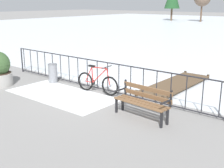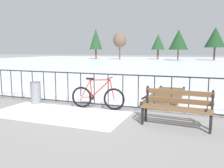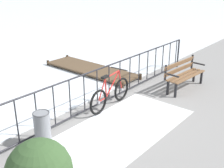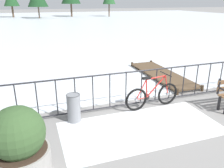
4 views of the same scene
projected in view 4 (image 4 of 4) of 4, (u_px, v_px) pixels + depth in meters
name	position (u px, v px, depth m)	size (l,w,h in m)	color
ground_plane	(140.00, 105.00, 6.85)	(160.00, 160.00, 0.00)	gray
frozen_pond	(50.00, 22.00, 32.02)	(80.00, 56.00, 0.03)	silver
snow_patch	(141.00, 128.00, 5.61)	(3.87, 1.84, 0.01)	white
railing_fence	(141.00, 87.00, 6.66)	(9.06, 0.06, 1.07)	#232328
bicycle_near_railing	(152.00, 95.00, 6.56)	(1.71, 0.52, 0.97)	black
planter_with_shrub	(19.00, 144.00, 3.95)	(1.01, 1.01, 1.29)	#9E9B96
trash_bin	(74.00, 108.00, 5.81)	(0.35, 0.35, 0.73)	gray
wooden_dock	(162.00, 74.00, 9.29)	(1.10, 3.72, 0.20)	brown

